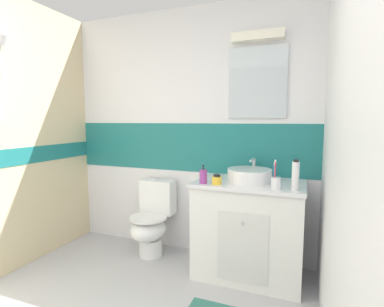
% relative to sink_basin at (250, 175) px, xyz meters
% --- Properties ---
extents(wall_back_tiled, '(3.20, 0.20, 2.50)m').
position_rel_sink_basin_xyz_m(wall_back_tiled, '(-0.70, 0.34, 0.35)').
color(wall_back_tiled, white).
rests_on(wall_back_tiled, ground_plane).
extents(wall_right_plain, '(0.10, 3.48, 2.50)m').
position_rel_sink_basin_xyz_m(wall_right_plain, '(0.64, -0.91, 0.34)').
color(wall_right_plain, white).
rests_on(wall_right_plain, ground_plane).
extents(vanity_cabinet, '(0.93, 0.60, 0.85)m').
position_rel_sink_basin_xyz_m(vanity_cabinet, '(0.00, 0.01, -0.48)').
color(vanity_cabinet, white).
rests_on(vanity_cabinet, ground_plane).
extents(sink_basin, '(0.38, 0.43, 0.19)m').
position_rel_sink_basin_xyz_m(sink_basin, '(0.00, 0.00, 0.00)').
color(sink_basin, white).
rests_on(sink_basin, vanity_cabinet).
extents(toilet, '(0.37, 0.50, 0.77)m').
position_rel_sink_basin_xyz_m(toilet, '(-1.00, 0.05, -0.55)').
color(toilet, white).
rests_on(toilet, ground_plane).
extents(toothbrush_cup, '(0.07, 0.07, 0.23)m').
position_rel_sink_basin_xyz_m(toothbrush_cup, '(0.24, -0.19, -0.01)').
color(toothbrush_cup, white).
rests_on(toothbrush_cup, vanity_cabinet).
extents(soap_dispenser, '(0.07, 0.07, 0.16)m').
position_rel_sink_basin_xyz_m(soap_dispenser, '(-0.35, -0.21, -0.00)').
color(soap_dispenser, '#993F99').
rests_on(soap_dispenser, vanity_cabinet).
extents(hair_gel_jar, '(0.08, 0.08, 0.08)m').
position_rel_sink_basin_xyz_m(hair_gel_jar, '(-0.24, -0.20, -0.02)').
color(hair_gel_jar, yellow).
rests_on(hair_gel_jar, vanity_cabinet).
extents(shampoo_bottle_tall, '(0.05, 0.05, 0.24)m').
position_rel_sink_basin_xyz_m(shampoo_bottle_tall, '(0.38, -0.18, 0.05)').
color(shampoo_bottle_tall, white).
rests_on(shampoo_bottle_tall, vanity_cabinet).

